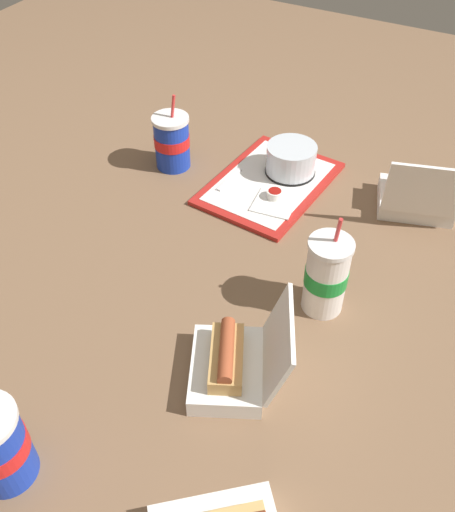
% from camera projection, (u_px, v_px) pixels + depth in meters
% --- Properties ---
extents(ground_plane, '(3.20, 3.20, 0.00)m').
position_uv_depth(ground_plane, '(231.00, 291.00, 1.22)').
color(ground_plane, brown).
extents(food_tray, '(0.39, 0.29, 0.01)m').
position_uv_depth(food_tray, '(270.00, 183.00, 1.49)').
color(food_tray, red).
rests_on(food_tray, ground_plane).
extents(cake_container, '(0.13, 0.13, 0.08)m').
position_uv_depth(cake_container, '(291.00, 160.00, 1.49)').
color(cake_container, black).
rests_on(cake_container, food_tray).
extents(ketchup_cup, '(0.04, 0.04, 0.02)m').
position_uv_depth(ketchup_cup, '(275.00, 194.00, 1.42)').
color(ketchup_cup, white).
rests_on(ketchup_cup, food_tray).
extents(napkin_stack, '(0.11, 0.11, 0.00)m').
position_uv_depth(napkin_stack, '(274.00, 203.00, 1.41)').
color(napkin_stack, white).
rests_on(napkin_stack, food_tray).
extents(plastic_fork, '(0.11, 0.02, 0.00)m').
position_uv_depth(plastic_fork, '(230.00, 179.00, 1.49)').
color(plastic_fork, white).
rests_on(plastic_fork, food_tray).
extents(clamshell_hotdog_corner, '(0.24, 0.24, 0.17)m').
position_uv_depth(clamshell_hotdog_corner, '(233.00, 363.00, 1.03)').
color(clamshell_hotdog_corner, white).
rests_on(clamshell_hotdog_corner, ground_plane).
extents(clamshell_sandwich_front, '(0.22, 0.22, 0.18)m').
position_uv_depth(clamshell_sandwich_front, '(417.00, 194.00, 1.39)').
color(clamshell_sandwich_front, white).
rests_on(clamshell_sandwich_front, ground_plane).
extents(soda_cup_front, '(0.10, 0.10, 0.21)m').
position_uv_depth(soda_cup_front, '(172.00, 141.00, 1.51)').
color(soda_cup_front, '#1938B7').
rests_on(soda_cup_front, ground_plane).
extents(soda_cup_corner, '(0.09, 0.09, 0.24)m').
position_uv_depth(soda_cup_corner, '(326.00, 276.00, 1.13)').
color(soda_cup_corner, white).
rests_on(soda_cup_corner, ground_plane).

